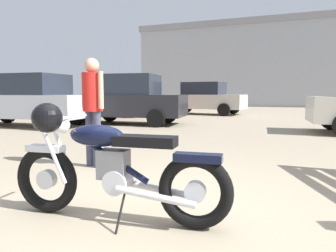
# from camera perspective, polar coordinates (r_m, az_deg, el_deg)

# --- Properties ---
(ground_plane) EXTENTS (80.00, 80.00, 0.00)m
(ground_plane) POSITION_cam_1_polar(r_m,az_deg,el_deg) (3.14, -1.64, -15.38)
(ground_plane) COLOR gray
(vintage_motorcycle) EXTENTS (2.08, 0.73, 1.07)m
(vintage_motorcycle) POSITION_cam_1_polar(r_m,az_deg,el_deg) (2.91, -10.46, -7.09)
(vintage_motorcycle) COLOR black
(vintage_motorcycle) RESTS_ON ground_plane
(bystander) EXTENTS (0.44, 0.30, 1.66)m
(bystander) POSITION_cam_1_polar(r_m,az_deg,el_deg) (5.02, -13.25, 4.39)
(bystander) COLOR #383D51
(bystander) RESTS_ON ground_plane
(blue_hatchback_right) EXTENTS (4.27, 2.06, 1.67)m
(blue_hatchback_right) POSITION_cam_1_polar(r_m,az_deg,el_deg) (15.98, -10.39, 4.79)
(blue_hatchback_right) COLOR black
(blue_hatchback_right) RESTS_ON ground_plane
(white_estate_far) EXTENTS (4.05, 2.13, 1.78)m
(white_estate_far) POSITION_cam_1_polar(r_m,az_deg,el_deg) (11.70, -7.05, 4.83)
(white_estate_far) COLOR black
(white_estate_far) RESTS_ON ground_plane
(silver_sedan_mid) EXTENTS (4.36, 2.25, 1.67)m
(silver_sedan_mid) POSITION_cam_1_polar(r_m,az_deg,el_deg) (16.94, 6.38, 4.92)
(silver_sedan_mid) COLOR black
(silver_sedan_mid) RESTS_ON ground_plane
(pale_sedan_back) EXTENTS (4.80, 2.19, 1.74)m
(pale_sedan_back) POSITION_cam_1_polar(r_m,az_deg,el_deg) (11.97, -24.84, 4.47)
(pale_sedan_back) COLOR black
(pale_sedan_back) RESTS_ON ground_plane
(industrial_building) EXTENTS (23.24, 12.26, 7.03)m
(industrial_building) POSITION_cam_1_polar(r_m,az_deg,el_deg) (32.39, 18.71, 9.90)
(industrial_building) COLOR #9EA0A8
(industrial_building) RESTS_ON ground_plane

